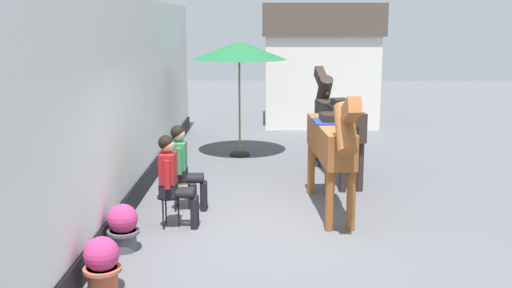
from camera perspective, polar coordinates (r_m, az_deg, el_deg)
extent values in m
plane|color=#56565B|center=(11.74, 2.04, -3.28)|extent=(40.00, 40.00, 0.00)
cube|color=white|center=(10.19, -12.20, 3.95)|extent=(0.30, 14.00, 3.40)
cube|color=black|center=(10.48, -11.74, -4.32)|extent=(0.34, 14.00, 0.36)
cube|color=silver|center=(18.04, 6.02, 6.03)|extent=(3.20, 2.40, 2.60)
cube|color=brown|center=(17.97, 6.14, 11.59)|extent=(3.40, 2.60, 0.90)
cylinder|color=black|center=(8.99, -8.26, -4.96)|extent=(0.34, 0.34, 0.03)
cylinder|color=black|center=(9.03, -7.33, -6.44)|extent=(0.02, 0.02, 0.45)
cylinder|color=black|center=(9.18, -8.52, -6.17)|extent=(0.02, 0.02, 0.45)
cylinder|color=black|center=(8.95, -8.79, -6.64)|extent=(0.02, 0.02, 0.45)
cube|color=black|center=(8.95, -8.28, -4.25)|extent=(0.24, 0.32, 0.20)
cube|color=maroon|center=(8.87, -8.34, -2.26)|extent=(0.22, 0.34, 0.44)
sphere|color=tan|center=(8.80, -8.41, -0.05)|extent=(0.20, 0.20, 0.20)
sphere|color=black|center=(8.80, -8.54, 0.14)|extent=(0.22, 0.22, 0.22)
cylinder|color=black|center=(9.01, -6.99, -4.44)|extent=(0.38, 0.14, 0.13)
cylinder|color=black|center=(9.08, -5.75, -6.28)|extent=(0.11, 0.11, 0.46)
cylinder|color=black|center=(8.86, -7.14, -4.72)|extent=(0.38, 0.14, 0.13)
cylinder|color=black|center=(8.92, -5.88, -6.59)|extent=(0.11, 0.11, 0.46)
cylinder|color=maroon|center=(9.07, -8.00, -2.27)|extent=(0.09, 0.09, 0.42)
cylinder|color=maroon|center=(8.69, -8.42, -2.90)|extent=(0.09, 0.09, 0.42)
cylinder|color=gold|center=(9.78, -7.22, -3.57)|extent=(0.34, 0.34, 0.03)
cylinder|color=black|center=(9.83, -6.37, -4.93)|extent=(0.02, 0.02, 0.45)
cylinder|color=black|center=(9.97, -7.51, -4.72)|extent=(0.02, 0.02, 0.45)
cylinder|color=black|center=(9.74, -7.67, -5.12)|extent=(0.02, 0.02, 0.45)
cube|color=black|center=(9.75, -7.24, -2.92)|extent=(0.25, 0.33, 0.20)
cube|color=#337247|center=(9.68, -7.28, -1.09)|extent=(0.23, 0.35, 0.44)
sphere|color=tan|center=(9.61, -7.33, 0.95)|extent=(0.20, 0.20, 0.20)
sphere|color=black|center=(9.61, -7.46, 1.13)|extent=(0.22, 0.22, 0.22)
cylinder|color=black|center=(9.82, -6.07, -3.09)|extent=(0.38, 0.14, 0.13)
cylinder|color=black|center=(9.89, -4.94, -4.77)|extent=(0.11, 0.11, 0.46)
cylinder|color=black|center=(9.67, -6.16, -3.33)|extent=(0.38, 0.14, 0.13)
cylinder|color=black|center=(9.73, -5.00, -5.04)|extent=(0.11, 0.11, 0.46)
cylinder|color=#337247|center=(9.88, -7.04, -1.12)|extent=(0.09, 0.09, 0.42)
cylinder|color=#337247|center=(9.49, -7.28, -1.64)|extent=(0.09, 0.09, 0.42)
cube|color=brown|center=(9.60, 7.03, 0.41)|extent=(0.57, 2.22, 0.52)
cylinder|color=brown|center=(8.87, 8.98, -5.31)|extent=(0.13, 0.13, 0.90)
cylinder|color=brown|center=(8.81, 7.00, -5.36)|extent=(0.13, 0.13, 0.90)
cylinder|color=brown|center=(10.71, 6.88, -2.33)|extent=(0.13, 0.13, 0.90)
cylinder|color=brown|center=(10.66, 5.24, -2.36)|extent=(0.13, 0.13, 0.90)
cylinder|color=brown|center=(8.37, 8.48, 1.46)|extent=(0.32, 0.65, 0.73)
cube|color=brown|center=(8.00, 9.02, 3.20)|extent=(0.21, 0.54, 0.40)
cube|color=black|center=(8.37, 8.48, 2.43)|extent=(0.08, 0.63, 0.48)
cylinder|color=black|center=(10.76, 5.96, 0.13)|extent=(0.11, 0.11, 0.65)
cube|color=navy|center=(9.65, 6.96, 2.12)|extent=(0.53, 0.63, 0.03)
cube|color=black|center=(9.64, 6.97, 2.54)|extent=(0.31, 0.46, 0.12)
cube|color=#2D231E|center=(11.65, 7.82, 2.33)|extent=(0.74, 2.24, 0.52)
cylinder|color=#2D231E|center=(12.67, 5.90, -0.15)|extent=(0.13, 0.13, 0.90)
cylinder|color=#2D231E|center=(12.75, 7.26, -0.11)|extent=(0.13, 0.13, 0.90)
cylinder|color=#2D231E|center=(10.84, 8.25, -2.19)|extent=(0.13, 0.13, 0.90)
cylinder|color=#2D231E|center=(10.93, 9.81, -2.14)|extent=(0.13, 0.13, 0.90)
cylinder|color=#2D231E|center=(12.75, 6.46, 4.92)|extent=(0.36, 0.66, 0.73)
cube|color=#2D231E|center=(13.05, 6.13, 6.43)|extent=(0.25, 0.55, 0.40)
cube|color=black|center=(12.71, 6.49, 5.53)|extent=(0.13, 0.63, 0.48)
cylinder|color=black|center=(10.62, 9.38, -0.11)|extent=(0.11, 0.11, 0.65)
cube|color=black|center=(11.51, 7.98, 3.60)|extent=(0.58, 0.66, 0.03)
cube|color=black|center=(11.51, 7.99, 3.95)|extent=(0.34, 0.47, 0.12)
cylinder|color=#A85638|center=(7.17, -14.30, -12.30)|extent=(0.34, 0.34, 0.28)
cylinder|color=#A85638|center=(7.13, -14.35, -11.41)|extent=(0.43, 0.43, 0.04)
sphere|color=#B22D66|center=(7.06, -14.42, -10.06)|extent=(0.40, 0.40, 0.40)
cylinder|color=#4C4C51|center=(8.29, -12.42, -8.90)|extent=(0.34, 0.34, 0.28)
cylinder|color=#4C4C51|center=(8.25, -12.46, -8.12)|extent=(0.43, 0.43, 0.04)
sphere|color=#B22D66|center=(8.19, -12.51, -6.94)|extent=(0.40, 0.40, 0.40)
cylinder|color=black|center=(13.74, -1.54, -0.97)|extent=(0.44, 0.44, 0.06)
cylinder|color=olive|center=(13.55, -1.57, 3.45)|extent=(0.04, 0.04, 2.20)
cone|color=#1E6638|center=(13.43, -1.60, 8.86)|extent=(2.10, 2.10, 0.40)
cube|color=black|center=(10.73, -6.04, -4.21)|extent=(0.19, 0.30, 0.20)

